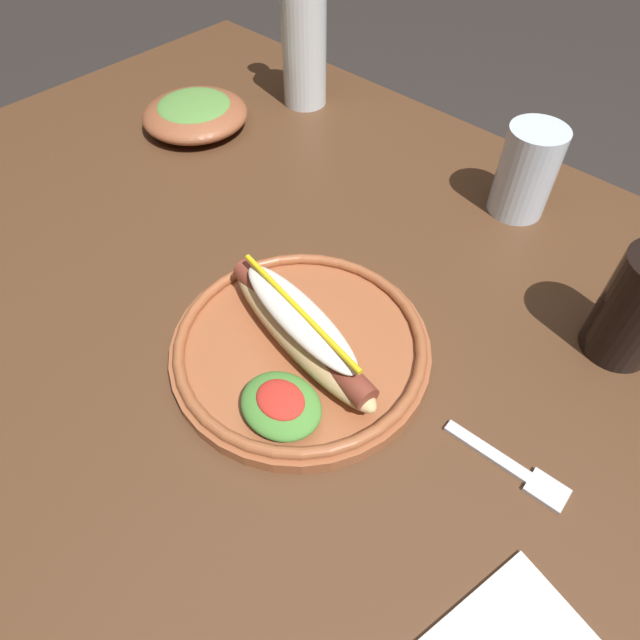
# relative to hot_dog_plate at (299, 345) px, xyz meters

# --- Properties ---
(ground_plane) EXTENTS (8.00, 8.00, 0.00)m
(ground_plane) POSITION_rel_hot_dog_plate_xyz_m (-0.02, 0.08, -0.76)
(ground_plane) COLOR #2D2826
(dining_table) EXTENTS (1.42, 0.89, 0.74)m
(dining_table) POSITION_rel_hot_dog_plate_xyz_m (-0.02, 0.08, -0.11)
(dining_table) COLOR #51331E
(dining_table) RESTS_ON ground_plane
(hot_dog_plate) EXTENTS (0.27, 0.27, 0.08)m
(hot_dog_plate) POSITION_rel_hot_dog_plate_xyz_m (0.00, 0.00, 0.00)
(hot_dog_plate) COLOR #9E5633
(hot_dog_plate) RESTS_ON dining_table
(fork) EXTENTS (0.12, 0.03, 0.00)m
(fork) POSITION_rel_hot_dog_plate_xyz_m (0.23, 0.04, -0.02)
(fork) COLOR silver
(fork) RESTS_ON dining_table
(soda_cup) EXTENTS (0.07, 0.07, 0.12)m
(soda_cup) POSITION_rel_hot_dog_plate_xyz_m (0.24, 0.24, 0.04)
(soda_cup) COLOR black
(soda_cup) RESTS_ON dining_table
(water_cup) EXTENTS (0.07, 0.07, 0.12)m
(water_cup) POSITION_rel_hot_dog_plate_xyz_m (0.04, 0.38, 0.04)
(water_cup) COLOR silver
(water_cup) RESTS_ON dining_table
(glass_bottle) EXTENTS (0.07, 0.07, 0.26)m
(glass_bottle) POSITION_rel_hot_dog_plate_xyz_m (-0.37, 0.39, 0.08)
(glass_bottle) COLOR silver
(glass_bottle) RESTS_ON dining_table
(side_bowl) EXTENTS (0.17, 0.17, 0.05)m
(side_bowl) POSITION_rel_hot_dog_plate_xyz_m (-0.44, 0.21, 0.00)
(side_bowl) COLOR brown
(side_bowl) RESTS_ON dining_table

